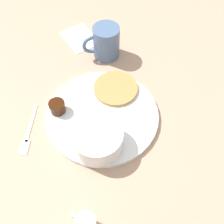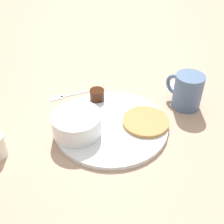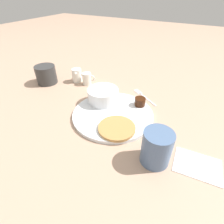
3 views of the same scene
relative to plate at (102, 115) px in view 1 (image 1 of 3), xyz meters
The scene contains 10 objects.
ground_plane 0.01m from the plate, ahead, with size 4.00×4.00×0.00m, color tan.
plate is the anchor object (origin of this frame).
pancake_stack 0.09m from the plate, 126.85° to the left, with size 0.12×0.12×0.01m.
bowl 0.09m from the plate, 35.15° to the right, with size 0.12×0.12×0.05m.
syrup_cup 0.12m from the plate, 125.15° to the right, with size 0.04×0.04×0.03m.
butter_ramekin 0.12m from the plate, 44.15° to the right, with size 0.04×0.04×0.04m.
coffee_mug 0.23m from the plate, 148.78° to the left, with size 0.08×0.11×0.10m.
creamer_pitcher_near 0.27m from the plate, 35.07° to the right, with size 0.06×0.04×0.06m.
fork 0.19m from the plate, 102.97° to the right, with size 0.13×0.09×0.00m.
napkin 0.31m from the plate, 164.65° to the left, with size 0.12×0.10×0.00m.
Camera 1 is at (0.36, -0.18, 0.60)m, focal length 45.00 mm.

